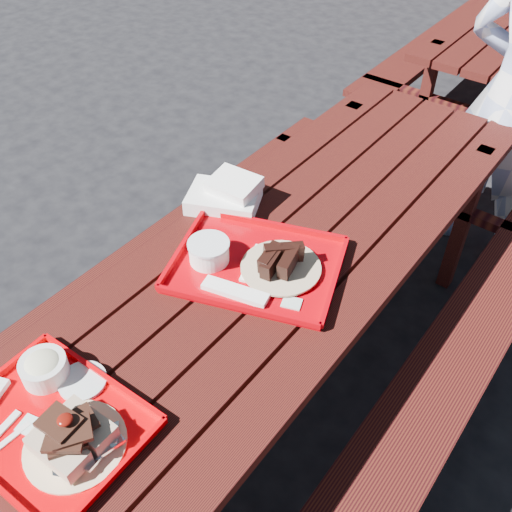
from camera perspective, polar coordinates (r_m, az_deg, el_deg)
name	(u,v)px	position (r m, az deg, el deg)	size (l,w,h in m)	color
ground	(278,383)	(2.40, 2.23, -12.56)	(60.00, 60.00, 0.00)	black
picnic_table_near	(282,288)	(1.97, 2.66, -3.21)	(1.41, 2.40, 0.75)	#43150D
near_tray	(55,414)	(1.48, -19.46, -14.66)	(0.46, 0.38, 0.14)	#DC0005
far_tray	(253,263)	(1.74, -0.32, -0.73)	(0.60, 0.54, 0.08)	#B70008
white_cloth	(227,195)	(1.98, -2.95, 6.12)	(0.29, 0.26, 0.10)	white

